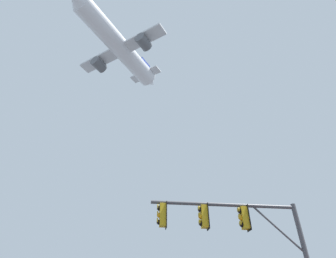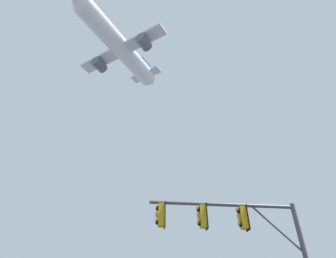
% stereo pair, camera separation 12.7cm
% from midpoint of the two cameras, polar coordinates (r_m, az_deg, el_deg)
% --- Properties ---
extents(signal_pole_near, '(6.26, 1.23, 5.70)m').
position_cam_midpoint_polar(signal_pole_near, '(12.10, 15.14, -20.15)').
color(signal_pole_near, '#4C4C51').
rests_on(signal_pole_near, ground).
extents(airplane, '(17.46, 22.61, 6.55)m').
position_cam_midpoint_polar(airplane, '(53.22, -10.07, 16.61)').
color(airplane, white).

